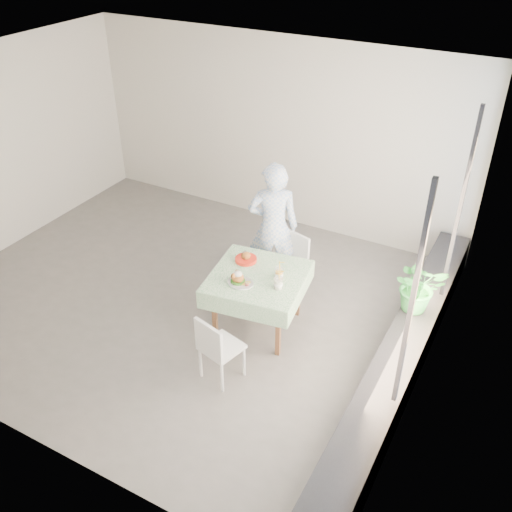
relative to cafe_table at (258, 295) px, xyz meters
The scene contains 15 objects.
floor 1.17m from the cafe_table, behind, with size 6.00×6.00×0.00m, color #585653.
ceiling 2.57m from the cafe_table, behind, with size 6.00×6.00×0.00m, color white.
wall_back 2.89m from the cafe_table, 113.17° to the left, with size 6.00×0.02×2.80m, color silver.
wall_right 2.14m from the cafe_table, ahead, with size 0.02×5.00×2.80m, color silver.
window_pane 2.24m from the cafe_table, ahead, with size 0.01×4.80×2.18m, color #D1E0F9.
window_ledge 1.74m from the cafe_table, ahead, with size 0.40×4.80×0.50m, color black.
cafe_table is the anchor object (origin of this frame).
chair_far 0.81m from the cafe_table, 89.01° to the left, with size 0.48×0.48×0.82m.
chair_near 0.95m from the cafe_table, 86.36° to the right, with size 0.46×0.46×0.81m.
diner 0.97m from the cafe_table, 105.78° to the left, with size 0.63×0.42×1.73m, color #91B6E8.
main_dish 0.42m from the cafe_table, 114.87° to the right, with size 0.30×0.30×0.15m.
juice_cup_orange 0.42m from the cafe_table, 13.15° to the left, with size 0.10×0.10×0.28m.
juice_cup_lemonade 0.48m from the cafe_table, 19.47° to the right, with size 0.10×0.10×0.28m.
second_dish 0.45m from the cafe_table, 143.60° to the left, with size 0.25×0.25×0.12m.
potted_plant 1.80m from the cafe_table, 19.01° to the left, with size 0.55×0.47×0.61m, color #267432.
Camera 1 is at (3.58, -4.66, 4.43)m, focal length 40.00 mm.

